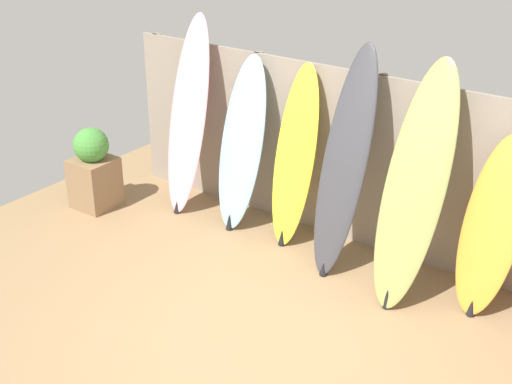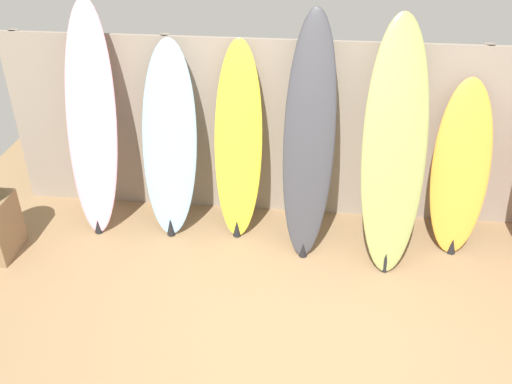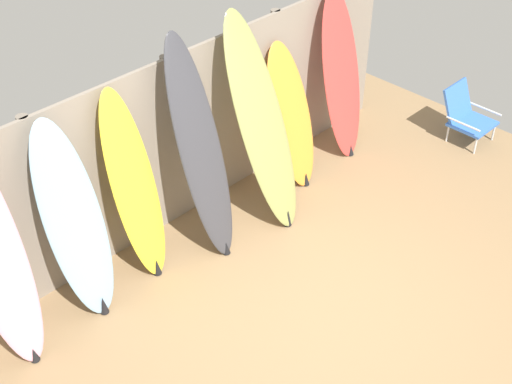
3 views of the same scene
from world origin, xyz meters
name	(u,v)px [view 1 (image 1 of 3)]	position (x,y,z in m)	size (l,w,h in m)	color
ground	(255,342)	(0.00, 0.00, 0.00)	(7.68, 7.68, 0.00)	#8E704C
fence_back	(376,165)	(0.00, 2.01, 0.90)	(6.08, 0.11, 1.80)	gray
surfboard_pink_0	(188,117)	(-2.10, 1.64, 1.07)	(0.49, 0.60, 2.16)	pink
surfboard_skyblue_1	(242,145)	(-1.38, 1.65, 0.90)	(0.52, 0.55, 1.83)	#8CB7D6
surfboard_yellow_2	(295,158)	(-0.73, 1.68, 0.90)	(0.46, 0.51, 1.84)	yellow
surfboard_charcoal_3	(345,163)	(-0.08, 1.52, 1.06)	(0.48, 0.73, 2.14)	#38383D
surfboard_olive_4	(415,186)	(0.66, 1.46, 1.05)	(0.56, 0.90, 2.12)	olive
surfboard_orange_5	(492,227)	(1.30, 1.65, 0.76)	(0.55, 0.62, 1.55)	orange
planter_box	(94,170)	(-2.97, 0.99, 0.44)	(0.45, 0.45, 0.94)	#846647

